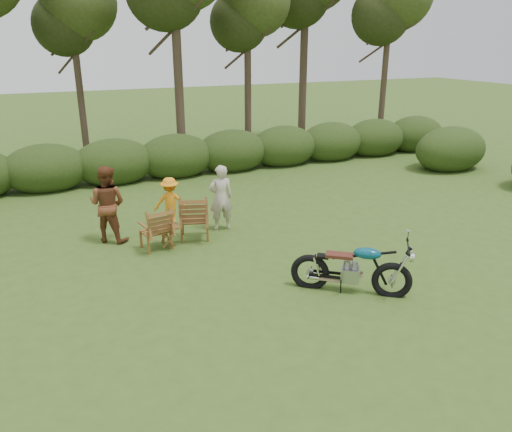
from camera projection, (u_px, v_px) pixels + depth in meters
name	position (u px, v px, depth m)	size (l,w,h in m)	color
ground	(311.00, 294.00, 8.96)	(80.00, 80.00, 0.00)	#344E1A
tree_line	(179.00, 55.00, 16.26)	(22.52, 11.62, 8.14)	#39291F
motorcycle	(349.00, 291.00, 9.06)	(2.03, 0.77, 1.16)	#0B7996
lawn_chair_right	(195.00, 238.00, 11.46)	(0.72, 0.72, 1.05)	brown
lawn_chair_left	(157.00, 248.00, 10.90)	(0.65, 0.65, 0.95)	brown
side_table	(167.00, 237.00, 10.87)	(0.49, 0.41, 0.50)	brown
cup	(168.00, 223.00, 10.78)	(0.14, 0.14, 0.11)	#BFAF9D
adult_a	(222.00, 229.00, 12.01)	(0.58, 0.38, 1.58)	#BAAD99
adult_b	(111.00, 240.00, 11.33)	(0.85, 0.66, 1.74)	brown
child	(172.00, 226.00, 12.21)	(0.79, 0.45, 1.22)	orange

